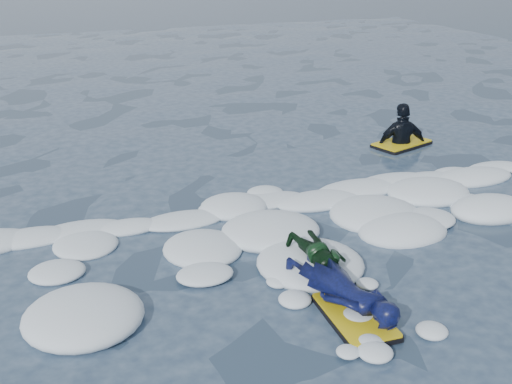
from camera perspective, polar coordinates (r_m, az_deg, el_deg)
ground at (r=7.60m, az=1.62°, el=-6.31°), size 120.00×120.00×0.00m
foam_band at (r=8.46m, az=-1.03°, el=-3.24°), size 12.00×3.10×0.30m
prone_woman_unit at (r=6.67m, az=7.94°, el=-8.81°), size 0.86×1.60×0.39m
prone_child_unit at (r=7.20m, az=5.96°, el=-6.18°), size 0.62×1.15×0.42m
waiting_rider_unit at (r=12.10m, az=12.78°, el=3.90°), size 1.24×0.92×1.65m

